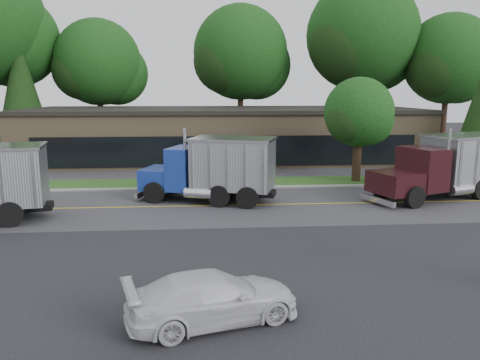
{
  "coord_description": "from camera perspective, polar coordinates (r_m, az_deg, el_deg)",
  "views": [
    {
      "loc": [
        0.29,
        -13.97,
        5.69
      ],
      "look_at": [
        1.85,
        6.45,
        1.8
      ],
      "focal_mm": 35.0,
      "sensor_mm": 36.0,
      "label": 1
    }
  ],
  "objects": [
    {
      "name": "grass_verge",
      "position": [
        29.52,
        -4.85,
        -0.4
      ],
      "size": [
        60.0,
        3.4,
        0.03
      ],
      "primitive_type": "cube",
      "color": "#2B5A1F",
      "rests_on": "ground"
    },
    {
      "name": "tree_far_e",
      "position": [
        51.07,
        24.12,
        12.85
      ],
      "size": [
        9.19,
        8.65,
        13.11
      ],
      "color": "#382619",
      "rests_on": "ground"
    },
    {
      "name": "dump_truck_blue",
      "position": [
        24.26,
        -3.03,
        1.51
      ],
      "size": [
        7.35,
        4.53,
        3.36
      ],
      "rotation": [
        0.0,
        0.0,
        2.83
      ],
      "color": "black",
      "rests_on": "ground"
    },
    {
      "name": "tree_far_c",
      "position": [
        48.36,
        0.23,
        14.73
      ],
      "size": [
        9.94,
        9.35,
        14.17
      ],
      "color": "#382619",
      "rests_on": "ground"
    },
    {
      "name": "tree_verge",
      "position": [
        30.66,
        14.37,
        7.63
      ],
      "size": [
        4.62,
        4.35,
        6.59
      ],
      "color": "#382619",
      "rests_on": "ground"
    },
    {
      "name": "rally_car",
      "position": [
        12.04,
        -3.29,
        -14.1
      ],
      "size": [
        4.68,
        2.94,
        1.26
      ],
      "primitive_type": "imported",
      "rotation": [
        0.0,
        0.0,
        1.86
      ],
      "color": "silver",
      "rests_on": "ground"
    },
    {
      "name": "evergreen_left",
      "position": [
        46.89,
        -25.11,
        10.05
      ],
      "size": [
        4.75,
        4.75,
        10.79
      ],
      "color": "#382619",
      "rests_on": "ground"
    },
    {
      "name": "tree_far_d",
      "position": [
        49.96,
        14.79,
        16.1
      ],
      "size": [
        11.68,
        11.0,
        16.67
      ],
      "color": "#382619",
      "rests_on": "ground"
    },
    {
      "name": "center_line",
      "position": [
        23.66,
        -4.95,
        -3.2
      ],
      "size": [
        60.0,
        0.12,
        0.01
      ],
      "primitive_type": "cube",
      "color": "gold",
      "rests_on": "ground"
    },
    {
      "name": "ground",
      "position": [
        15.08,
        -5.26,
        -11.45
      ],
      "size": [
        140.0,
        140.0,
        0.0
      ],
      "primitive_type": "plane",
      "color": "#2C2C31",
      "rests_on": "ground"
    },
    {
      "name": "curb",
      "position": [
        27.76,
        -4.88,
        -1.11
      ],
      "size": [
        60.0,
        0.3,
        0.12
      ],
      "primitive_type": "cube",
      "color": "#9E9E99",
      "rests_on": "ground"
    },
    {
      "name": "tree_far_b",
      "position": [
        49.19,
        -16.72,
        13.1
      ],
      "size": [
        8.88,
        8.36,
        12.67
      ],
      "color": "#382619",
      "rests_on": "ground"
    },
    {
      "name": "strip_mall",
      "position": [
        40.17,
        -1.92,
        5.48
      ],
      "size": [
        32.0,
        12.0,
        4.0
      ],
      "primitive_type": "cube",
      "color": "#877052",
      "rests_on": "ground"
    },
    {
      "name": "far_parking",
      "position": [
        34.44,
        -4.79,
        1.21
      ],
      "size": [
        60.0,
        7.0,
        0.02
      ],
      "primitive_type": "cube",
      "color": "#4B4B4F",
      "rests_on": "ground"
    },
    {
      "name": "road",
      "position": [
        23.66,
        -4.95,
        -3.2
      ],
      "size": [
        60.0,
        8.0,
        0.02
      ],
      "primitive_type": "cube",
      "color": "#4B4B4F",
      "rests_on": "ground"
    },
    {
      "name": "dump_truck_maroon",
      "position": [
        27.97,
        24.73,
        1.79
      ],
      "size": [
        9.44,
        5.48,
        3.36
      ],
      "rotation": [
        0.0,
        0.0,
        3.49
      ],
      "color": "black",
      "rests_on": "ground"
    }
  ]
}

